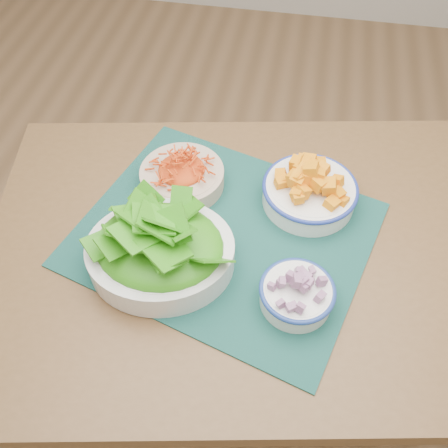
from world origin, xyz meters
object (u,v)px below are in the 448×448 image
object	(u,v)px
carrot_bowl	(182,173)
lettuce_bowl	(159,244)
squash_bowl	(310,188)
table	(262,272)
placemat	(224,234)
onion_bowl	(297,292)

from	to	relation	value
carrot_bowl	lettuce_bowl	xyz separation A→B (m)	(0.01, -0.22, 0.03)
squash_bowl	lettuce_bowl	size ratio (longest dim) A/B	0.63
table	carrot_bowl	distance (m)	0.28
placemat	squash_bowl	world-z (taller)	squash_bowl
placemat	lettuce_bowl	distance (m)	0.16
carrot_bowl	squash_bowl	xyz separation A→B (m)	(0.28, -0.00, 0.01)
table	placemat	size ratio (longest dim) A/B	2.23
onion_bowl	table	bearing A→B (deg)	120.18
placemat	carrot_bowl	xyz separation A→B (m)	(-0.12, 0.12, 0.04)
carrot_bowl	onion_bowl	world-z (taller)	onion_bowl
squash_bowl	onion_bowl	distance (m)	0.25
table	squash_bowl	distance (m)	0.21
table	lettuce_bowl	distance (m)	0.27
carrot_bowl	onion_bowl	size ratio (longest dim) A/B	1.15
placemat	squash_bowl	xyz separation A→B (m)	(0.16, 0.12, 0.05)
lettuce_bowl	onion_bowl	distance (m)	0.27
table	carrot_bowl	bearing A→B (deg)	136.55
placemat	squash_bowl	distance (m)	0.21
placemat	lettuce_bowl	bearing A→B (deg)	-120.96
squash_bowl	onion_bowl	bearing A→B (deg)	-90.75
table	onion_bowl	bearing A→B (deg)	-70.94
squash_bowl	onion_bowl	size ratio (longest dim) A/B	1.17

